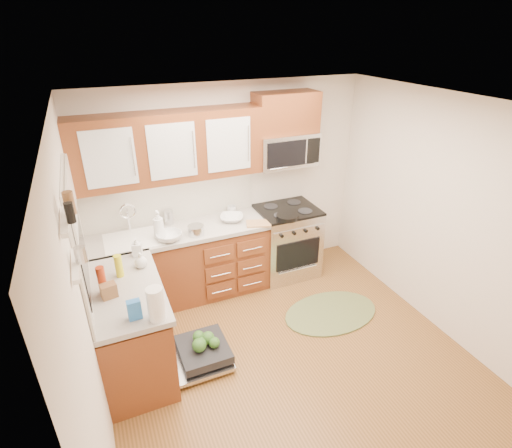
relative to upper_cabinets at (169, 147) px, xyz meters
name	(u,v)px	position (x,y,z in m)	size (l,w,h in m)	color
floor	(289,356)	(0.73, -1.57, -1.88)	(3.50, 3.50, 0.00)	brown
ceiling	(302,108)	(0.73, -1.57, 0.62)	(3.50, 3.50, 0.00)	white
wall_back	(228,186)	(0.73, 0.18, -0.62)	(3.50, 0.04, 2.50)	silver
wall_front	(451,408)	(0.73, -3.33, -0.62)	(3.50, 0.04, 2.50)	silver
wall_left	(84,300)	(-1.02, -1.57, -0.62)	(0.04, 3.50, 2.50)	silver
wall_right	(443,218)	(2.48, -1.57, -0.62)	(0.04, 3.50, 2.50)	silver
base_cabinet_back	(183,266)	(0.00, -0.12, -1.45)	(2.05, 0.60, 0.85)	brown
base_cabinet_left	(132,330)	(-0.72, -1.05, -1.45)	(0.60, 1.25, 0.85)	brown
countertop_back	(180,232)	(0.00, -0.14, -0.97)	(2.07, 0.64, 0.05)	#A49E96
countertop_left	(126,290)	(-0.71, -1.05, -0.97)	(0.64, 1.27, 0.05)	#A49E96
backsplash_back	(171,198)	(0.00, 0.16, -0.67)	(2.05, 0.02, 0.57)	#B8B2A5
backsplash_left	(84,268)	(-1.01, -1.05, -0.67)	(0.02, 1.25, 0.57)	#B8B2A5
upper_cabinets	(169,147)	(0.00, 0.00, 0.00)	(2.05, 0.35, 0.75)	brown
cabinet_over_mw	(286,112)	(1.41, 0.00, 0.26)	(0.76, 0.35, 0.47)	brown
range	(287,241)	(1.41, -0.15, -1.40)	(0.76, 0.64, 0.95)	silver
microwave	(285,149)	(1.41, -0.02, -0.18)	(0.76, 0.38, 0.40)	silver
sink	(135,249)	(-0.52, -0.16, -1.07)	(0.62, 0.50, 0.26)	white
dishwasher	(200,354)	(-0.13, -1.27, -1.77)	(0.70, 0.60, 0.20)	silver
window	(76,234)	(-1.01, -1.07, -0.32)	(0.03, 1.05, 1.05)	white
window_blind	(71,196)	(-0.98, -1.07, 0.00)	(0.02, 0.96, 0.40)	white
shelf_upper	(65,221)	(-0.99, -1.92, 0.17)	(0.04, 0.40, 0.03)	white
shelf_lower	(76,265)	(-0.99, -1.92, -0.12)	(0.04, 0.40, 0.03)	white
rug	(331,313)	(1.49, -1.16, -1.86)	(1.15, 0.75, 0.02)	olive
skillet	(287,217)	(1.27, -0.40, -0.90)	(0.27, 0.27, 0.05)	black
stock_pot	(196,230)	(0.15, -0.32, -0.89)	(0.19, 0.19, 0.11)	silver
cutting_board	(258,224)	(0.91, -0.35, -0.94)	(0.29, 0.19, 0.02)	tan
canister	(169,217)	(-0.07, 0.07, -0.86)	(0.11, 0.11, 0.18)	silver
paper_towel_roll	(156,304)	(-0.52, -1.59, -0.80)	(0.14, 0.14, 0.29)	white
mustard_bottle	(119,266)	(-0.73, -0.84, -0.84)	(0.07, 0.07, 0.22)	#CBC916
red_bottle	(102,280)	(-0.90, -1.06, -0.82)	(0.07, 0.07, 0.27)	#A22B0D
wooden_box	(109,291)	(-0.85, -1.14, -0.88)	(0.13, 0.09, 0.13)	brown
blue_carton	(134,310)	(-0.69, -1.52, -0.86)	(0.11, 0.06, 0.17)	blue
bowl_a	(232,218)	(0.65, -0.13, -0.92)	(0.28, 0.28, 0.07)	#999999
bowl_b	(169,237)	(-0.16, -0.32, -0.91)	(0.28, 0.28, 0.09)	#999999
cup	(232,209)	(0.73, 0.07, -0.90)	(0.12, 0.12, 0.09)	#999999
soap_bottle_a	(159,225)	(-0.24, -0.24, -0.78)	(0.13, 0.13, 0.33)	#999999
soap_bottle_b	(137,247)	(-0.52, -0.52, -0.84)	(0.10, 0.10, 0.21)	#999999
soap_bottle_c	(141,260)	(-0.52, -0.76, -0.87)	(0.13, 0.13, 0.16)	#999999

